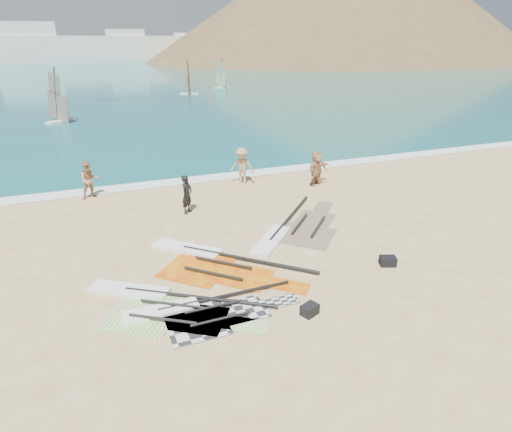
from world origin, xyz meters
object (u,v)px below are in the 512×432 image
object	(u,v)px
rig_green	(159,304)
gear_bag_far	(388,261)
rig_grey	(199,312)
gear_bag_near	(310,310)
person_wetsuit	(187,194)
beachgoer_mid	(242,166)
beachgoer_back	(318,170)
rig_red	(211,261)
beachgoer_left	(89,180)
beachgoer_right	(316,168)
rig_orange	(294,230)

from	to	relation	value
rig_green	gear_bag_far	size ratio (longest dim) A/B	9.54
rig_grey	gear_bag_near	distance (m)	3.19
gear_bag_near	person_wetsuit	xyz separation A→B (m)	(-1.51, 8.91, 0.73)
beachgoer_mid	beachgoer_back	world-z (taller)	beachgoer_mid
rig_grey	rig_red	distance (m)	3.01
rig_green	person_wetsuit	distance (m)	7.36
beachgoer_left	beachgoer_right	world-z (taller)	beachgoer_right
gear_bag_near	beachgoer_back	size ratio (longest dim) A/B	0.30
rig_green	beachgoer_back	world-z (taller)	beachgoer_back
rig_red	gear_bag_far	bearing A→B (deg)	19.87
rig_grey	person_wetsuit	distance (m)	7.88
rig_orange	rig_red	world-z (taller)	same
beachgoer_right	beachgoer_mid	bearing A→B (deg)	125.24
rig_grey	beachgoer_mid	xyz separation A→B (m)	(5.13, 10.73, 0.96)
rig_green	gear_bag_far	xyz separation A→B (m)	(7.87, -0.45, 0.11)
person_wetsuit	rig_grey	bearing A→B (deg)	-147.44
rig_orange	gear_bag_far	size ratio (longest dim) A/B	10.28
beachgoer_left	beachgoer_mid	bearing A→B (deg)	-16.45
person_wetsuit	beachgoer_back	world-z (taller)	person_wetsuit
rig_grey	beachgoer_left	distance (m)	11.65
rig_grey	rig_red	xyz separation A→B (m)	(1.15, 2.78, 0.00)
gear_bag_far	beachgoer_back	distance (m)	9.07
rig_grey	beachgoer_back	world-z (taller)	beachgoer_back
rig_orange	person_wetsuit	size ratio (longest dim) A/B	3.19
rig_green	beachgoer_left	world-z (taller)	beachgoer_left
rig_orange	person_wetsuit	world-z (taller)	person_wetsuit
rig_grey	beachgoer_mid	distance (m)	11.93
beachgoer_back	beachgoer_right	bearing A→B (deg)	53.99
rig_green	beachgoer_left	xyz separation A→B (m)	(-1.55, 10.51, 0.88)
rig_orange	person_wetsuit	bearing A→B (deg)	88.56
rig_red	person_wetsuit	xyz separation A→B (m)	(0.29, 4.92, 0.83)
gear_bag_near	gear_bag_far	bearing A→B (deg)	22.00
rig_red	person_wetsuit	world-z (taller)	person_wetsuit
beachgoer_right	rig_green	bearing A→B (deg)	-171.02
beachgoer_left	beachgoer_mid	distance (m)	7.73
rig_green	gear_bag_near	world-z (taller)	gear_bag_near
gear_bag_near	beachgoer_mid	distance (m)	12.16
gear_bag_far	rig_grey	bearing A→B (deg)	-176.89
rig_red	beachgoer_mid	bearing A→B (deg)	106.20
beachgoer_back	gear_bag_near	bearing A→B (deg)	103.82
gear_bag_near	person_wetsuit	distance (m)	9.06
rig_red	beachgoer_left	xyz separation A→B (m)	(-3.73, 8.55, 0.88)
beachgoer_left	gear_bag_near	bearing A→B (deg)	-78.18
rig_grey	beachgoer_right	bearing A→B (deg)	45.33
rig_green	rig_red	size ratio (longest dim) A/B	0.94
rig_red	rig_orange	bearing A→B (deg)	62.17
beachgoer_left	beachgoer_right	bearing A→B (deg)	-22.84
gear_bag_far	beachgoer_back	size ratio (longest dim) A/B	0.34
rig_green	gear_bag_near	bearing A→B (deg)	5.74
beachgoer_mid	beachgoer_right	world-z (taller)	beachgoer_mid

